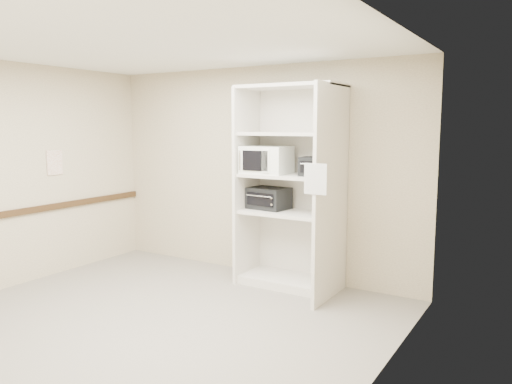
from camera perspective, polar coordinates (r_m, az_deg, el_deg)
The scene contains 12 objects.
floor at distance 5.26m, azimuth -11.39°, elevation -14.24°, with size 4.50×4.00×0.01m, color slate.
ceiling at distance 4.95m, azimuth -12.23°, elevation 16.20°, with size 4.50×4.00×0.01m, color white.
wall_back at distance 6.52m, azimuth 0.29°, elevation 2.36°, with size 4.50×0.02×2.70m, color beige.
wall_left at distance 6.67m, azimuth -26.08°, elevation 1.70°, with size 0.02×4.00×2.70m, color beige.
wall_right at distance 3.78m, azimuth 14.01°, elevation -1.69°, with size 0.02×4.00×2.70m, color beige.
shelving_unit at distance 5.97m, azimuth 4.30°, elevation -0.27°, with size 1.24×0.92×2.42m.
microwave at distance 6.04m, azimuth 1.22°, elevation 3.70°, with size 0.55×0.42×0.33m, color white.
toaster_oven_upper at distance 5.77m, azimuth 7.03°, elevation 2.90°, with size 0.38×0.28×0.22m, color black.
toaster_oven_lower at distance 6.19m, azimuth 1.49°, elevation -0.71°, with size 0.48×0.36×0.26m, color black.
paper_sign at distance 5.13m, azimuth 6.80°, elevation 1.48°, with size 0.25×0.01×0.31m, color white.
chair_rail at distance 6.70m, azimuth -25.76°, elevation -2.14°, with size 0.04×3.98×0.08m, color #372411.
wall_poster at distance 6.98m, azimuth -22.03°, elevation 3.14°, with size 0.01×0.23×0.32m, color white.
Camera 1 is at (3.35, -3.57, 1.94)m, focal length 35.00 mm.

